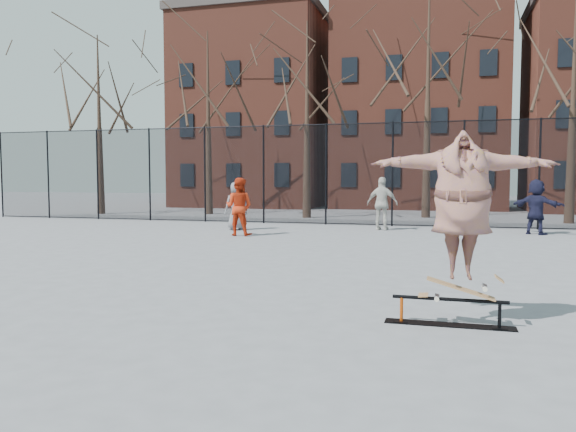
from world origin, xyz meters
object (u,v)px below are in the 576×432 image
(bystander_white, at_px, (382,204))
(bystander_red, at_px, (239,207))
(skater, at_px, (462,216))
(bystander_navy, at_px, (536,207))
(skate_rail, at_px, (449,314))
(skateboard, at_px, (460,294))
(bystander_grey, at_px, (236,206))

(bystander_white, bearing_deg, bystander_red, 46.75)
(skater, height_order, bystander_navy, skater)
(bystander_red, bearing_deg, bystander_white, -140.16)
(bystander_navy, bearing_deg, bystander_red, 49.78)
(skater, bearing_deg, skate_rail, 175.73)
(skate_rail, height_order, skateboard, skateboard)
(bystander_white, bearing_deg, skateboard, 110.88)
(skater, height_order, bystander_white, skater)
(skate_rail, xyz_separation_m, skateboard, (0.13, 0.00, 0.27))
(skate_rail, bearing_deg, bystander_grey, 122.58)
(bystander_red, distance_m, bystander_white, 5.29)
(bystander_white, distance_m, bystander_navy, 5.05)
(skate_rail, relative_size, bystander_white, 0.86)
(skater, xyz_separation_m, bystander_red, (-6.63, 9.60, -0.47))
(skate_rail, relative_size, skateboard, 1.75)
(skateboard, xyz_separation_m, bystander_navy, (2.67, 12.59, 0.50))
(bystander_grey, relative_size, bystander_navy, 0.95)
(skateboard, relative_size, bystander_white, 0.49)
(skateboard, bearing_deg, bystander_grey, 123.04)
(bystander_grey, distance_m, bystander_navy, 10.14)
(skate_rail, bearing_deg, bystander_white, 100.00)
(skater, height_order, bystander_grey, skater)
(skateboard, bearing_deg, skate_rail, 180.00)
(bystander_grey, bearing_deg, skateboard, 88.08)
(skateboard, bearing_deg, bystander_navy, 78.02)
(skateboard, xyz_separation_m, bystander_white, (-2.38, 12.74, 0.53))
(skater, distance_m, bystander_navy, 12.88)
(skateboard, height_order, bystander_grey, bystander_grey)
(bystander_grey, xyz_separation_m, bystander_navy, (10.07, 1.22, 0.05))
(bystander_grey, distance_m, bystander_white, 5.20)
(bystander_white, xyz_separation_m, bystander_navy, (5.05, -0.14, -0.03))
(skateboard, bearing_deg, skater, 180.00)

